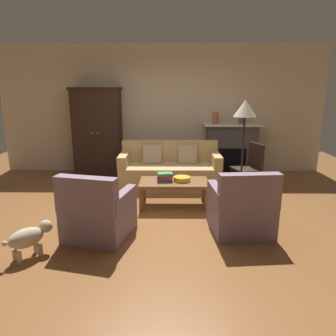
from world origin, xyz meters
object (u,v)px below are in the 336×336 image
mantel_vase_slate (241,117)px  armchair_near_right (241,210)px  coffee_table (174,184)px  dog (29,237)px  couch (170,170)px  side_chair_wooden (250,164)px  mantel_vase_terracotta (215,118)px  fruit_bowl (182,179)px  floor_lamp (245,115)px  book_stack (165,177)px  armchair_near_left (98,214)px  fireplace (231,148)px  armoire (98,132)px

mantel_vase_slate → armchair_near_right: 3.20m
coffee_table → dog: 2.33m
couch → dog: bearing=-119.9°
side_chair_wooden → mantel_vase_slate: bearing=87.4°
mantel_vase_terracotta → side_chair_wooden: (0.50, -1.26, -0.73)m
side_chair_wooden → fruit_bowl: bearing=-148.8°
mantel_vase_terracotta → floor_lamp: floor_lamp is taller
mantel_vase_terracotta → armchair_near_right: (-0.02, -3.00, -0.93)m
book_stack → armchair_near_right: bearing=-42.8°
book_stack → armchair_near_left: (-0.84, -1.14, -0.17)m
fruit_bowl → side_chair_wooden: bearing=31.2°
floor_lamp → fireplace: bearing=84.7°
armoire → coffee_table: (1.66, -1.98, -0.59)m
dog → coffee_table: bearing=45.0°
mantel_vase_slate → armchair_near_left: mantel_vase_slate is taller
mantel_vase_slate → floor_lamp: (-0.36, -1.90, 0.21)m
armchair_near_right → couch: bearing=115.4°
couch → armchair_near_left: bearing=-112.3°
armchair_near_right → dog: bearing=-164.8°
fruit_bowl → armchair_near_right: armchair_near_right is taller
couch → mantel_vase_terracotta: size_ratio=7.71×
floor_lamp → side_chair_wooden: bearing=64.8°
fruit_bowl → mantel_vase_slate: 2.57m
couch → mantel_vase_terracotta: (0.98, 0.96, 0.93)m
armoire → mantel_vase_terracotta: 2.59m
fruit_bowl → armchair_near_left: size_ratio=0.29×
coffee_table → book_stack: 0.19m
book_stack → dog: bearing=-132.2°
armchair_near_right → armchair_near_left: bearing=-174.6°
armoire → mantel_vase_terracotta: (2.57, 0.06, 0.29)m
coffee_table → book_stack: size_ratio=4.25×
book_stack → floor_lamp: (1.26, 0.14, 0.98)m
mantel_vase_terracotta → fruit_bowl: bearing=-111.0°
armchair_near_left → couch: bearing=67.7°
armoire → dog: armoire is taller
mantel_vase_slate → armchair_near_right: (-0.58, -3.00, -0.95)m
armchair_near_right → dog: 2.63m
armoire → side_chair_wooden: (3.07, -1.20, -0.44)m
couch → book_stack: size_ratio=7.46×
fruit_bowl → side_chair_wooden: (1.28, 0.78, 0.06)m
coffee_table → mantel_vase_slate: mantel_vase_slate is taller
book_stack → dog: book_stack is taller
armchair_near_left → side_chair_wooden: bearing=38.7°
floor_lamp → book_stack: bearing=-173.8°
coffee_table → mantel_vase_slate: (1.47, 2.04, 0.90)m
coffee_table → armchair_near_left: (-0.98, -1.13, -0.05)m
coffee_table → side_chair_wooden: bearing=29.1°
fireplace → side_chair_wooden: size_ratio=1.40×
coffee_table → fruit_bowl: fruit_bowl is taller
mantel_vase_terracotta → couch: bearing=-135.8°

